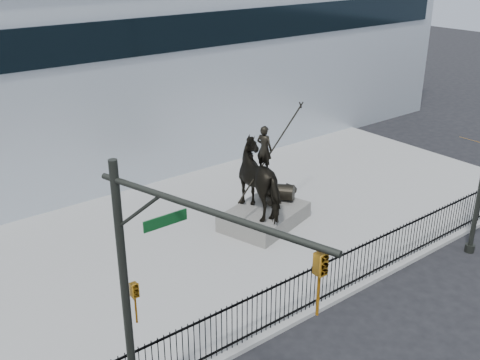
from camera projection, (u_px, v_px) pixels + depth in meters
ground at (347, 327)px, 16.97m from camera, size 120.00×120.00×0.00m
plaza at (213, 237)px, 22.01m from camera, size 30.00×12.00×0.15m
building at (68, 70)px, 29.69m from camera, size 44.00×14.00×9.00m
picket_fence at (319, 283)px, 17.52m from camera, size 22.10×0.10×1.50m
statue_plinth at (264, 217)px, 22.74m from camera, size 3.96×3.22×0.64m
equestrian_statue at (266, 178)px, 22.14m from camera, size 4.26×3.26×3.74m
traffic_signal_left at (156, 308)px, 11.10m from camera, size 1.52×4.84×7.00m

